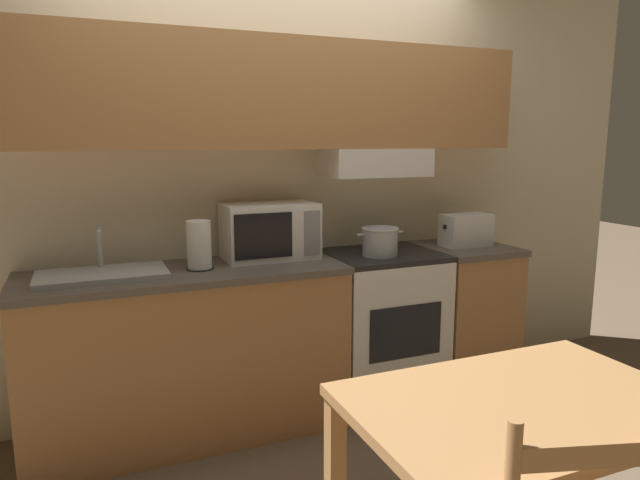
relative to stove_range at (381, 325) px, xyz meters
name	(u,v)px	position (x,y,z in m)	size (l,w,h in m)	color
ground_plane	(279,392)	(-0.55, 0.28, -0.44)	(16.00, 16.00, 0.00)	brown
wall_back	(282,148)	(-0.53, 0.22, 1.04)	(5.16, 0.38, 2.55)	beige
lower_counter_main	(189,353)	(-1.13, 0.00, 0.00)	(1.62, 0.58, 0.88)	#B27A47
lower_counter_right_stub	(462,314)	(0.58, 0.00, 0.00)	(0.52, 0.58, 0.88)	#B27A47
stove_range	(381,325)	(0.00, 0.00, 0.00)	(0.64, 0.56, 0.88)	white
cooking_pot	(380,241)	(-0.05, -0.07, 0.53)	(0.29, 0.21, 0.16)	#B7BABF
microwave	(270,231)	(-0.65, 0.11, 0.59)	(0.50, 0.30, 0.31)	white
toaster	(466,230)	(0.58, -0.01, 0.54)	(0.31, 0.16, 0.20)	white
sink_basin	(102,274)	(-1.52, 0.00, 0.46)	(0.60, 0.33, 0.23)	#B7BABF
paper_towel_roll	(199,245)	(-1.06, -0.01, 0.56)	(0.14, 0.14, 0.25)	black
dining_table	(521,436)	(-0.40, -1.61, 0.20)	(1.04, 0.69, 0.76)	#B27F4C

